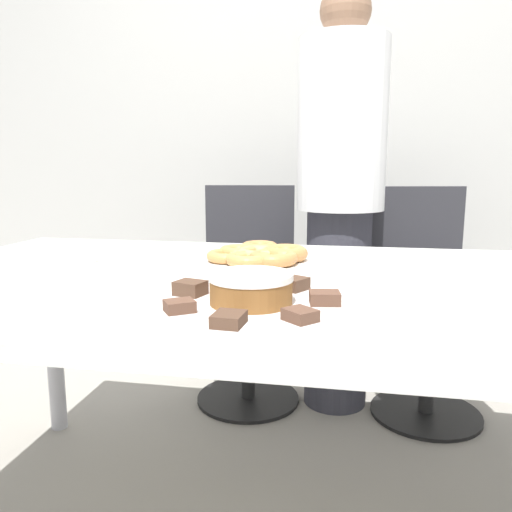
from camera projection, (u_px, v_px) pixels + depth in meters
name	position (u px, v px, depth m)	size (l,w,h in m)	color
wall_back	(314.00, 110.00, 2.68)	(8.00, 0.05, 2.60)	beige
table	(262.00, 305.00, 1.21)	(1.87, 1.06, 0.73)	silver
person_standing	(340.00, 195.00, 2.00)	(0.35, 0.35, 1.68)	#383842
office_chair_left	(249.00, 297.00, 2.15)	(0.50, 0.50, 0.92)	black
office_chair_right	(426.00, 306.00, 2.02)	(0.53, 0.53, 0.92)	black
plate_cake	(251.00, 306.00, 0.93)	(0.39, 0.39, 0.01)	white
plate_donuts	(259.00, 262.00, 1.37)	(0.34, 0.34, 0.01)	white
frosted_cake	(251.00, 288.00, 0.92)	(0.16, 0.16, 0.06)	brown
lamington_0	(300.00, 315.00, 0.82)	(0.07, 0.07, 0.02)	brown
lamington_1	(325.00, 298.00, 0.92)	(0.06, 0.06, 0.02)	brown
lamington_2	(294.00, 284.00, 1.03)	(0.07, 0.07, 0.03)	#513828
lamington_3	(239.00, 281.00, 1.06)	(0.06, 0.07, 0.03)	brown
lamington_4	(190.00, 288.00, 0.99)	(0.07, 0.06, 0.03)	#513828
lamington_5	(180.00, 306.00, 0.87)	(0.07, 0.06, 0.02)	brown
lamington_6	(229.00, 319.00, 0.80)	(0.05, 0.06, 0.02)	#513828
donut_0	(259.00, 254.00, 1.37)	(0.13, 0.13, 0.03)	#E5AD66
donut_1	(259.00, 248.00, 1.47)	(0.11, 0.11, 0.03)	#C68447
donut_2	(238.00, 252.00, 1.40)	(0.11, 0.11, 0.03)	#D18E4C
donut_3	(229.00, 256.00, 1.35)	(0.12, 0.12, 0.03)	#D18E4C
donut_4	(249.00, 259.00, 1.29)	(0.12, 0.12, 0.03)	#D18E4C
donut_5	(273.00, 258.00, 1.30)	(0.13, 0.13, 0.04)	#C68447
donut_6	(285.00, 253.00, 1.36)	(0.12, 0.12, 0.04)	#C68447
donut_7	(285.00, 251.00, 1.42)	(0.12, 0.12, 0.03)	tan
napkin	(67.00, 263.00, 1.36)	(0.15, 0.12, 0.01)	white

